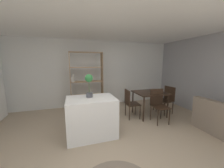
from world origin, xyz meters
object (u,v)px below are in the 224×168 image
dining_table (150,95)px  dining_chair_window_side (167,98)px  potted_plant_on_island (89,83)px  open_bookshelf (85,83)px  dining_chair_near (158,103)px  dining_chair_island_side (130,101)px  kitchen_island (92,117)px

dining_table → dining_chair_window_side: dining_chair_window_side is taller
potted_plant_on_island → open_bookshelf: (0.07, 1.70, -0.27)m
open_bookshelf → dining_chair_near: (1.94, -1.63, -0.42)m
dining_chair_near → potted_plant_on_island: bearing=-173.1°
dining_table → dining_chair_island_side: 0.71m
kitchen_island → dining_chair_near: size_ratio=1.17×
open_bookshelf → dining_chair_near: 2.57m
dining_table → dining_chair_near: bearing=-88.8°
open_bookshelf → dining_chair_island_side: size_ratio=2.32×
dining_chair_near → dining_chair_window_side: 0.82m
dining_chair_near → dining_chair_island_side: bearing=152.9°
open_bookshelf → dining_chair_window_side: open_bookshelf is taller
dining_chair_near → dining_chair_island_side: dining_chair_near is taller
open_bookshelf → dining_table: bearing=-31.7°
potted_plant_on_island → dining_chair_window_side: size_ratio=0.59×
open_bookshelf → dining_chair_window_side: size_ratio=2.28×
dining_chair_window_side → dining_table: bearing=-95.5°
potted_plant_on_island → dining_chair_window_side: potted_plant_on_island is taller
dining_chair_near → dining_table: bearing=96.1°
kitchen_island → dining_chair_near: (1.99, 0.17, 0.11)m
dining_chair_window_side → dining_chair_near: bearing=-63.8°
potted_plant_on_island → dining_chair_island_side: (1.31, 0.51, -0.72)m
kitchen_island → dining_table: size_ratio=1.15×
dining_table → kitchen_island: bearing=-163.2°
dining_table → dining_chair_window_side: size_ratio=1.05×
kitchen_island → dining_chair_island_side: 1.42m
dining_chair_near → dining_chair_window_side: (0.69, 0.44, -0.02)m
potted_plant_on_island → dining_chair_window_side: (2.70, 0.51, -0.71)m
kitchen_island → dining_chair_near: dining_chair_near is taller
dining_chair_window_side → dining_chair_island_side: dining_chair_window_side is taller
kitchen_island → dining_chair_window_side: dining_chair_window_side is taller
dining_chair_near → dining_chair_window_side: size_ratio=1.04×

